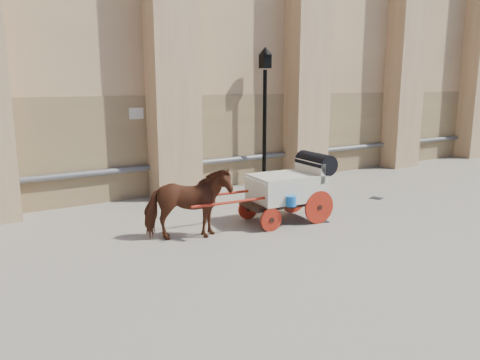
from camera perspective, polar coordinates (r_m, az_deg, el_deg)
ground at (r=11.72m, az=4.05°, el=-4.89°), size 90.00×90.00×0.00m
horse at (r=10.14m, az=-6.38°, el=-2.96°), size 2.03×1.41×1.57m
carriage at (r=11.54m, az=6.23°, el=-0.65°), size 3.83×1.39×1.65m
street_lamp at (r=15.30m, az=3.02°, el=8.11°), size 0.42×0.42×4.48m
drain_grate_near at (r=11.76m, az=9.84°, el=-4.94°), size 0.39×0.39×0.01m
drain_grate_far at (r=14.45m, az=16.27°, el=-2.13°), size 0.41×0.41×0.01m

